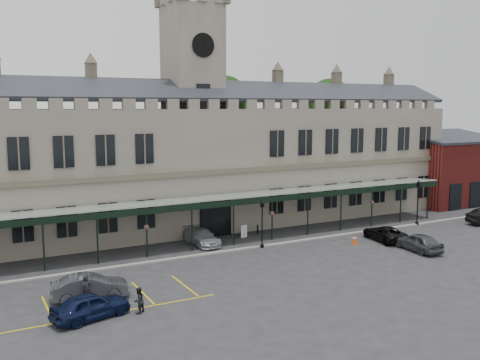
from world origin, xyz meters
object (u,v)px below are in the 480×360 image
clock_tower (193,98)px  car_taxi (201,237)px  station_building (194,164)px  traffic_cone (355,239)px  car_left_b (90,287)px  person_a (87,290)px  lamp_post_mid (262,219)px  lamp_post_right (418,198)px  car_right_a (418,242)px  car_left_a (91,306)px  car_van (385,233)px  person_b (139,300)px  sign_board (244,232)px

clock_tower → car_taxi: bearing=-108.6°
station_building → traffic_cone: bearing=-53.8°
car_left_b → person_a: person_a is taller
lamp_post_mid → lamp_post_right: size_ratio=0.90×
car_left_b → car_right_a: size_ratio=1.06×
car_left_a → car_taxi: size_ratio=0.95×
car_van → person_b: 26.06m
sign_board → car_taxi: (-4.58, -0.46, 0.13)m
clock_tower → person_a: bearing=-130.4°
lamp_post_mid → car_right_a: size_ratio=0.92×
clock_tower → car_left_a: (-15.00, -19.65, -12.33)m
person_a → car_right_a: bearing=-17.8°
car_taxi → person_a: size_ratio=2.58×
person_b → car_left_a: bearing=-43.9°
person_a → person_b: person_a is taller
car_left_a → traffic_cone: bearing=-90.7°
car_left_b → car_left_a: bearing=176.1°
station_building → lamp_post_mid: bearing=-80.5°
lamp_post_mid → car_right_a: 13.45m
clock_tower → car_right_a: 25.37m
car_right_a → car_taxi: bearing=-30.5°
lamp_post_right → person_a: (-35.35, -6.71, -1.85)m
sign_board → person_b: (-14.42, -13.34, 0.22)m
car_right_a → traffic_cone: bearing=-50.5°
car_left_b → lamp_post_mid: bearing=-62.7°
person_a → person_b: (2.41, -2.90, -0.15)m
sign_board → person_a: (-16.83, -10.43, 0.36)m
lamp_post_right → sign_board: size_ratio=3.98×
station_building → car_taxi: 9.54m
clock_tower → lamp_post_mid: 15.19m
car_left_a → car_taxi: (12.54, 12.37, -0.08)m
lamp_post_mid → sign_board: 4.38m
lamp_post_right → person_b: lamp_post_right is taller
sign_board → car_right_a: bearing=-56.4°
lamp_post_mid → car_taxi: lamp_post_mid is taller
traffic_cone → sign_board: sign_board is taller
station_building → lamp_post_mid: size_ratio=14.15×
lamp_post_mid → person_b: lamp_post_mid is taller
station_building → lamp_post_right: (20.64, -10.46, -3.67)m
clock_tower → person_b: size_ratio=15.58×
station_building → car_left_a: 25.30m
car_right_a → person_a: bearing=2.7°
sign_board → car_left_a: size_ratio=0.26×
car_left_b → person_b: car_left_b is taller
station_building → traffic_cone: (9.83, -13.42, -6.08)m
traffic_cone → car_van: 3.21m
lamp_post_mid → lamp_post_right: bearing=0.6°
station_building → person_b: size_ratio=37.68×
lamp_post_right → sign_board: (-18.51, 3.72, -2.22)m
car_taxi → car_right_a: size_ratio=1.06×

